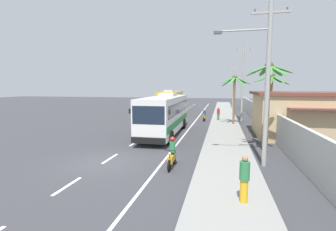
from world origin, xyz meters
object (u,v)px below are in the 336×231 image
object	(u,v)px
palm_second	(234,86)
pedestrian_midwalk	(218,114)
motorcycle_trailing	(172,155)
motorcycle_beside_bus	(204,116)
coach_bus_far_lane	(171,101)
utility_pole_mid	(243,78)
palm_nearest	(271,87)
roadside_building	(328,115)
utility_pole_nearest	(266,74)
coach_bus_foreground	(165,113)
utility_pole_far	(233,84)
pedestrian_near_kerb	(244,178)
palm_third	(268,86)

from	to	relation	value
palm_second	pedestrian_midwalk	bearing A→B (deg)	121.14
motorcycle_trailing	motorcycle_beside_bus	bearing A→B (deg)	88.70
coach_bus_far_lane	palm_second	world-z (taller)	palm_second
motorcycle_beside_bus	utility_pole_mid	size ratio (longest dim) A/B	0.19
palm_nearest	roadside_building	world-z (taller)	palm_nearest
motorcycle_beside_bus	utility_pole_nearest	distance (m)	18.13
utility_pole_mid	coach_bus_foreground	bearing A→B (deg)	-126.21
palm_nearest	palm_second	world-z (taller)	palm_second
utility_pole_far	coach_bus_foreground	bearing A→B (deg)	-104.16
pedestrian_near_kerb	utility_pole_nearest	size ratio (longest dim) A/B	0.19
pedestrian_near_kerb	palm_third	bearing A→B (deg)	153.87
utility_pole_nearest	motorcycle_trailing	bearing A→B (deg)	-165.33
coach_bus_far_lane	utility_pole_nearest	xyz separation A→B (m)	(10.37, -25.48, 2.99)
coach_bus_far_lane	motorcycle_beside_bus	bearing A→B (deg)	-54.17
utility_pole_mid	utility_pole_far	distance (m)	17.65
coach_bus_far_lane	pedestrian_midwalk	bearing A→B (deg)	-46.90
pedestrian_near_kerb	pedestrian_midwalk	xyz separation A→B (m)	(-1.24, 22.06, -0.09)
coach_bus_foreground	coach_bus_far_lane	world-z (taller)	coach_bus_far_lane
coach_bus_foreground	roadside_building	size ratio (longest dim) A/B	0.93
palm_nearest	utility_pole_mid	bearing A→B (deg)	99.41
palm_second	roadside_building	distance (m)	9.45
palm_third	utility_pole_mid	bearing A→B (deg)	91.88
motorcycle_beside_bus	roadside_building	distance (m)	13.59
palm_second	coach_bus_far_lane	bearing A→B (deg)	130.43
palm_nearest	motorcycle_beside_bus	bearing A→B (deg)	124.19
coach_bus_far_lane	palm_third	bearing A→B (deg)	-63.74
coach_bus_foreground	palm_nearest	xyz separation A→B (m)	(8.91, 0.51, 2.29)
motorcycle_beside_bus	utility_pole_nearest	xyz separation A→B (m)	(4.30, -17.08, 4.31)
coach_bus_foreground	palm_second	world-z (taller)	palm_second
utility_pole_far	palm_third	xyz separation A→B (m)	(0.84, -32.19, -0.39)
pedestrian_near_kerb	pedestrian_midwalk	world-z (taller)	pedestrian_near_kerb
motorcycle_trailing	pedestrian_midwalk	size ratio (longest dim) A/B	1.27
coach_bus_far_lane	pedestrian_midwalk	distance (m)	11.44
utility_pole_mid	utility_pole_far	xyz separation A→B (m)	(-0.36, 17.64, -0.58)
coach_bus_foreground	motorcycle_trailing	world-z (taller)	coach_bus_foreground
motorcycle_beside_bus	palm_second	size ratio (longest dim) A/B	0.35
utility_pole_far	palm_third	world-z (taller)	utility_pole_far
utility_pole_far	palm_third	distance (m)	32.21
pedestrian_near_kerb	palm_nearest	world-z (taller)	palm_nearest
coach_bus_foreground	palm_nearest	bearing A→B (deg)	3.27
motorcycle_trailing	utility_pole_far	xyz separation A→B (m)	(4.56, 36.51, 4.02)
coach_bus_foreground	pedestrian_midwalk	bearing A→B (deg)	64.49
motorcycle_beside_bus	pedestrian_near_kerb	bearing A→B (deg)	-82.33
coach_bus_far_lane	motorcycle_trailing	world-z (taller)	coach_bus_far_lane
utility_pole_mid	palm_second	distance (m)	3.60
utility_pole_nearest	utility_pole_mid	bearing A→B (deg)	89.33
pedestrian_midwalk	roadside_building	bearing A→B (deg)	-169.94
roadside_building	utility_pole_nearest	bearing A→B (deg)	-126.05
coach_bus_far_lane	motorcycle_trailing	distance (m)	27.34
pedestrian_midwalk	utility_pole_mid	size ratio (longest dim) A/B	0.15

